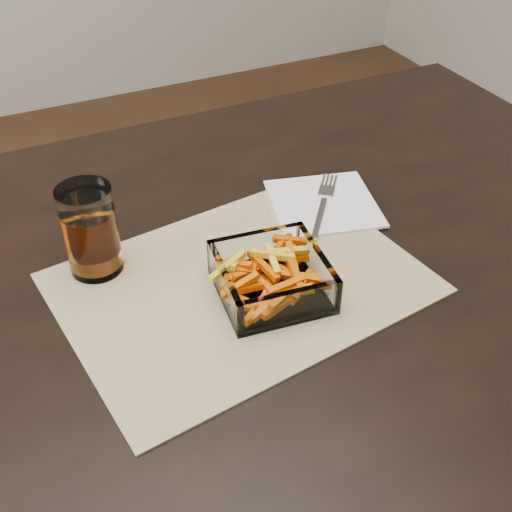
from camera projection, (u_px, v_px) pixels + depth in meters
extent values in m
cube|color=black|center=(160.00, 296.00, 0.84)|extent=(1.60, 0.90, 0.03)
cylinder|color=black|center=(404.00, 233.00, 1.58)|extent=(0.06, 0.06, 0.72)
cube|color=tan|center=(241.00, 283.00, 0.83)|extent=(0.49, 0.39, 0.00)
cube|color=white|center=(271.00, 289.00, 0.82)|extent=(0.15, 0.15, 0.01)
cube|color=white|center=(256.00, 248.00, 0.85)|extent=(0.13, 0.02, 0.05)
cube|color=white|center=(289.00, 308.00, 0.76)|extent=(0.13, 0.02, 0.05)
cube|color=white|center=(225.00, 287.00, 0.79)|extent=(0.02, 0.13, 0.05)
cube|color=white|center=(317.00, 266.00, 0.82)|extent=(0.02, 0.13, 0.05)
cylinder|color=white|center=(90.00, 230.00, 0.82)|extent=(0.07, 0.07, 0.12)
cylinder|color=#C55C1C|center=(92.00, 239.00, 0.83)|extent=(0.06, 0.06, 0.08)
cube|color=white|center=(324.00, 203.00, 0.97)|extent=(0.19, 0.19, 0.00)
cube|color=silver|center=(319.00, 218.00, 0.94)|extent=(0.07, 0.09, 0.00)
cube|color=silver|center=(326.00, 191.00, 0.99)|extent=(0.04, 0.04, 0.00)
cube|color=silver|center=(323.00, 180.00, 1.02)|extent=(0.02, 0.03, 0.00)
cube|color=silver|center=(327.00, 180.00, 1.02)|extent=(0.02, 0.03, 0.00)
cube|color=silver|center=(331.00, 181.00, 1.02)|extent=(0.02, 0.03, 0.00)
cube|color=silver|center=(335.00, 181.00, 1.02)|extent=(0.02, 0.03, 0.00)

